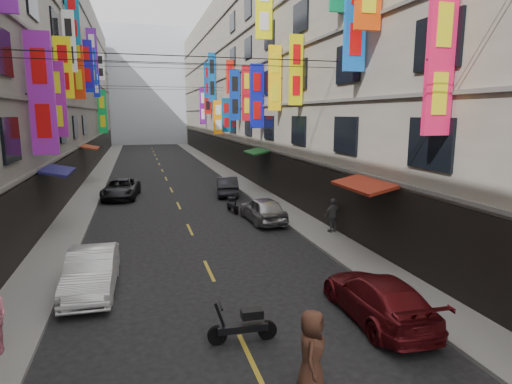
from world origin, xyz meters
TOP-DOWN VIEW (x-y plane):
  - sidewalk_left at (-6.00, 42.00)m, footprint 2.00×90.00m
  - sidewalk_right at (6.00, 42.00)m, footprint 2.00×90.00m
  - building_row_left at (-11.99, 42.00)m, footprint 10.14×90.00m
  - building_row_right at (11.99, 42.00)m, footprint 10.14×90.00m
  - haze_block at (0.00, 92.00)m, footprint 18.00×8.00m
  - shop_signage at (-0.00, 35.28)m, footprint 14.00×55.00m
  - street_awnings at (-1.26, 26.00)m, footprint 13.99×35.20m
  - overhead_cables at (0.00, 30.00)m, footprint 14.00×38.04m
  - lane_markings at (0.00, 39.00)m, footprint 0.12×80.20m
  - scooter_crossing at (0.04, 12.75)m, footprint 1.80×0.50m
  - scooter_far_right at (2.92, 27.26)m, footprint 0.53×1.80m
  - car_left_mid at (-4.00, 17.12)m, footprint 1.57×4.26m
  - car_left_far at (-3.60, 33.54)m, footprint 2.76×5.03m
  - car_right_near at (4.00, 12.95)m, footprint 1.92×4.49m
  - car_right_mid at (4.00, 24.51)m, footprint 1.87×4.18m
  - car_right_far at (3.72, 32.68)m, footprint 2.03×4.25m
  - pedestrian_rfar at (6.60, 21.29)m, footprint 1.03×0.67m
  - pedestrian_crossing at (0.89, 10.36)m, footprint 0.96×1.09m

SIDE VIEW (x-z plane):
  - lane_markings at x=0.00m, z-range 0.00..0.01m
  - sidewalk_left at x=-6.00m, z-range 0.00..0.12m
  - sidewalk_right at x=6.00m, z-range 0.00..0.12m
  - scooter_crossing at x=0.04m, z-range -0.13..1.01m
  - scooter_far_right at x=2.92m, z-range -0.13..1.01m
  - car_right_near at x=4.00m, z-range 0.00..1.29m
  - car_left_far at x=-3.60m, z-range 0.00..1.34m
  - car_right_far at x=3.72m, z-range 0.00..1.35m
  - car_left_mid at x=-4.00m, z-range 0.00..1.39m
  - car_right_mid at x=4.00m, z-range 0.00..1.40m
  - pedestrian_crossing at x=0.89m, z-range 0.00..1.85m
  - pedestrian_rfar at x=6.60m, z-range 0.12..1.78m
  - street_awnings at x=-1.26m, z-range 2.80..3.20m
  - overhead_cables at x=0.00m, z-range 8.18..9.42m
  - shop_signage at x=0.00m, z-range 3.32..14.83m
  - building_row_left at x=-11.99m, z-range -0.01..18.99m
  - building_row_right at x=11.99m, z-range -0.01..18.99m
  - haze_block at x=0.00m, z-range 0.00..22.00m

